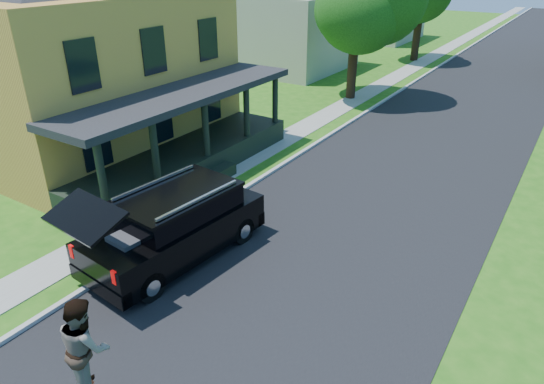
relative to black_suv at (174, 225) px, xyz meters
The scene contains 9 objects.
ground 3.67m from the black_suv, 25.08° to the right, with size 140.00×140.00×0.00m, color #246013.
street 18.80m from the black_suv, 80.19° to the left, with size 8.00×120.00×0.02m, color black.
curb 18.55m from the black_suv, 92.63° to the left, with size 0.15×120.00×0.12m, color #A7A7A2.
sidewalk 18.68m from the black_suv, 97.39° to the left, with size 1.30×120.00×0.03m, color gray.
front_walk 7.80m from the black_suv, 144.45° to the left, with size 6.50×1.20×0.03m, color gray.
main_house 11.31m from the black_suv, 154.91° to the left, with size 15.56×15.56×10.10m.
neighbor_house_mid 24.96m from the black_suv, 114.59° to the left, with size 12.78×12.78×8.30m.
black_suv is the anchor object (origin of this frame).
skateboarder 5.02m from the black_suv, 63.88° to the right, with size 1.18×1.07×1.97m.
Camera 1 is at (5.08, -6.51, 7.53)m, focal length 32.00 mm.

